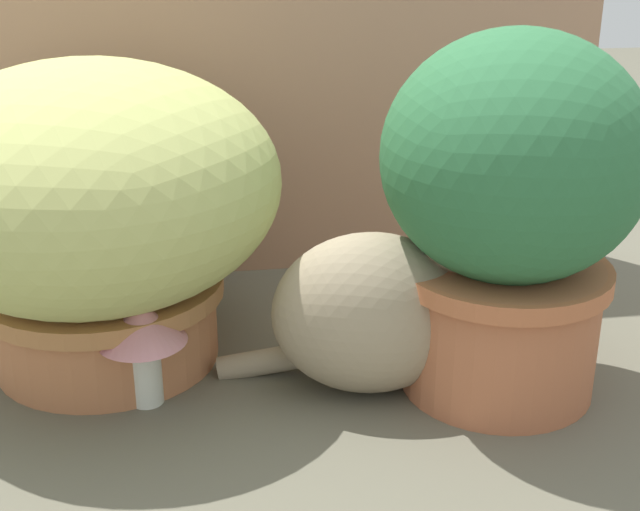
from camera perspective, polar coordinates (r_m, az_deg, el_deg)
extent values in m
plane|color=#5D5A4A|center=(1.14, -6.70, -10.22)|extent=(6.00, 6.00, 0.00)
cube|color=tan|center=(1.47, -2.51, 13.00)|extent=(1.10, 0.03, 0.75)
cylinder|color=#B56F46|center=(1.26, -14.00, -4.12)|extent=(0.31, 0.31, 0.12)
cylinder|color=#AF7243|center=(1.24, -14.21, -2.07)|extent=(0.34, 0.34, 0.02)
ellipsoid|color=tan|center=(1.19, -14.87, 4.62)|extent=(0.51, 0.51, 0.33)
cylinder|color=#B26541|center=(1.17, 11.83, -4.56)|extent=(0.26, 0.26, 0.18)
cylinder|color=#B8663E|center=(1.14, 12.13, -1.09)|extent=(0.28, 0.28, 0.02)
ellipsoid|color=#2C683C|center=(1.09, 12.75, 6.38)|extent=(0.33, 0.33, 0.31)
ellipsoid|color=gray|center=(1.13, 3.34, -3.85)|extent=(0.28, 0.20, 0.22)
ellipsoid|color=beige|center=(1.15, 8.18, -4.23)|extent=(0.08, 0.11, 0.11)
sphere|color=gray|center=(1.10, 9.19, 1.70)|extent=(0.12, 0.12, 0.11)
cone|color=gray|center=(1.11, 9.08, 5.20)|extent=(0.04, 0.04, 0.04)
cone|color=gray|center=(1.06, 9.69, 4.27)|extent=(0.04, 0.04, 0.04)
cylinder|color=gray|center=(1.21, -2.52, -6.86)|extent=(0.19, 0.06, 0.07)
cylinder|color=silver|center=(1.22, -16.21, -6.67)|extent=(0.03, 0.03, 0.08)
cone|color=red|center=(1.19, -16.51, -4.13)|extent=(0.08, 0.08, 0.04)
cylinder|color=silver|center=(1.15, -11.51, -7.57)|extent=(0.04, 0.04, 0.09)
cone|color=pink|center=(1.12, -11.79, -4.37)|extent=(0.12, 0.12, 0.05)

